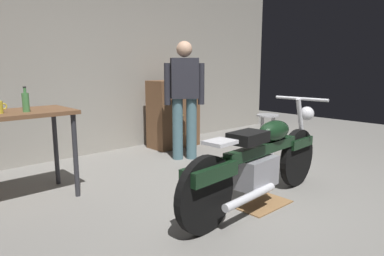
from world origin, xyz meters
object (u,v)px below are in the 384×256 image
person_standing (184,95)px  wooden_dresser (173,114)px  shop_stool (268,124)px  bottle (26,102)px  motorcycle (261,160)px

person_standing → wooden_dresser: bearing=-84.0°
person_standing → shop_stool: bearing=173.8°
person_standing → shop_stool: (0.92, -0.78, -0.43)m
person_standing → bottle: person_standing is taller
motorcycle → bottle: bottle is taller
shop_stool → motorcycle: bearing=-146.6°
shop_stool → bottle: size_ratio=2.66×
person_standing → wooden_dresser: person_standing is taller
person_standing → wooden_dresser: size_ratio=1.52×
bottle → wooden_dresser: bearing=19.9°
motorcycle → bottle: 2.30m
motorcycle → shop_stool: size_ratio=3.42×
person_standing → wooden_dresser: 0.90m
motorcycle → person_standing: person_standing is taller
shop_stool → wooden_dresser: bearing=109.7°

